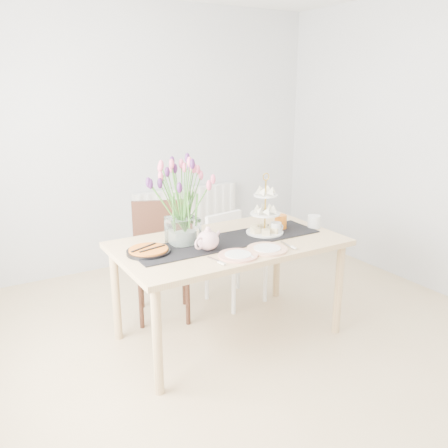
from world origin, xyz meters
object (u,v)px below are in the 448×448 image
cream_jug (314,222)px  plate_left (238,255)px  cake_stand (265,219)px  tulip_vase (182,190)px  chair_brown (162,250)px  chair_white (231,251)px  dining_table (229,251)px  mug_white (276,229)px  radiator (187,215)px  plate_right (267,249)px  mug_orange (281,222)px  teapot (208,240)px  tart_tin (149,251)px

cream_jug → plate_left: (-0.85, -0.23, -0.04)m
cake_stand → tulip_vase: bearing=170.8°
chair_brown → chair_white: chair_brown is taller
chair_brown → dining_table: bearing=-46.2°
chair_white → cake_stand: size_ratio=1.86×
dining_table → mug_white: size_ratio=16.94×
radiator → plate_left: plate_left is taller
chair_brown → plate_left: bearing=-59.4°
tulip_vase → plate_right: bearing=-43.3°
cream_jug → mug_orange: mug_orange is taller
chair_white → mug_white: (0.02, -0.60, 0.36)m
cake_stand → plate_left: bearing=-144.8°
tulip_vase → radiator: bearing=62.9°
cream_jug → tulip_vase: bearing=146.1°
plate_left → plate_right: size_ratio=0.94×
mug_orange → plate_right: size_ratio=0.40×
plate_right → cream_jug: bearing=20.6°
cream_jug → plate_right: (-0.61, -0.23, -0.04)m
radiator → mug_orange: 1.75m
chair_brown → mug_orange: 0.98m
radiator → chair_white: bearing=-98.4°
teapot → tart_tin: 0.40m
radiator → plate_right: (-0.41, -2.05, 0.31)m
cake_stand → tart_tin: 0.91m
chair_white → tart_tin: bearing=-161.0°
chair_brown → cream_jug: bearing=-13.0°
chair_brown → plate_right: (0.37, -0.92, 0.22)m
radiator → teapot: size_ratio=5.00×
cream_jug → mug_orange: bearing=131.3°
radiator → mug_white: 1.85m
tulip_vase → plate_left: 0.59m
chair_white → plate_right: bearing=-114.3°
tulip_vase → cake_stand: bearing=-9.2°
mug_orange → cake_stand: bearing=154.8°
mug_orange → radiator: bearing=51.7°
cake_stand → chair_white: bearing=85.9°
mug_orange → mug_white: bearing=-177.4°
dining_table → chair_brown: (-0.25, 0.62, -0.14)m
dining_table → mug_orange: mug_orange is taller
teapot → plate_left: bearing=-79.0°
dining_table → chair_brown: chair_brown is taller
teapot → tart_tin: size_ratio=0.83×
cake_stand → mug_orange: cake_stand is taller
dining_table → tart_tin: bearing=174.9°
cream_jug → teapot: bearing=157.8°
tulip_vase → teapot: (0.08, -0.21, -0.31)m
radiator → mug_orange: mug_orange is taller
chair_white → tulip_vase: (-0.67, -0.44, 0.70)m
cake_stand → plate_right: (-0.20, -0.30, -0.11)m
cake_stand → mug_orange: size_ratio=3.66×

